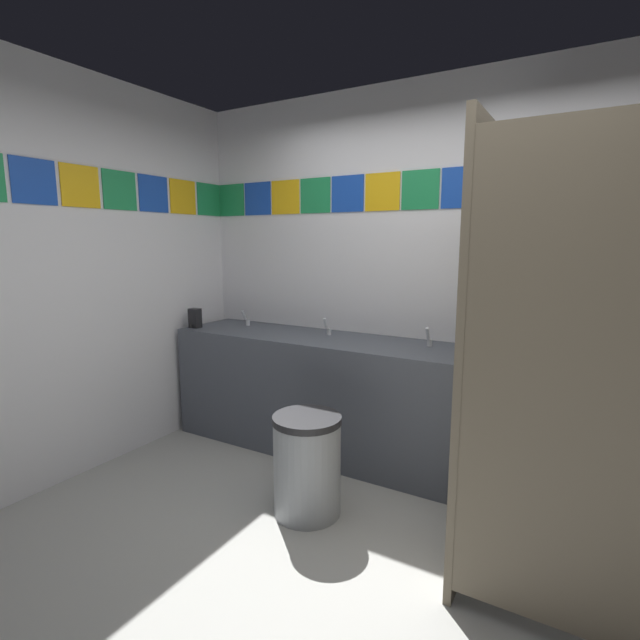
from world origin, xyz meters
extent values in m
plane|color=#9E9E99|center=(0.00, 0.00, 0.00)|extent=(8.77, 8.77, 0.00)
cube|color=silver|center=(0.00, 1.52, 1.34)|extent=(3.99, 0.08, 2.69)
cube|color=#1E8C4C|center=(-1.85, 1.48, 1.94)|extent=(0.27, 0.01, 0.27)
cube|color=#1947B7|center=(-1.57, 1.48, 1.94)|extent=(0.27, 0.01, 0.27)
cube|color=yellow|center=(-1.28, 1.48, 1.94)|extent=(0.27, 0.01, 0.27)
cube|color=#1E8C4C|center=(-1.00, 1.48, 1.94)|extent=(0.27, 0.01, 0.27)
cube|color=#1947B7|center=(-0.71, 1.48, 1.94)|extent=(0.27, 0.01, 0.27)
cube|color=yellow|center=(-0.43, 1.48, 1.94)|extent=(0.27, 0.01, 0.27)
cube|color=#1E8C4C|center=(-0.14, 1.48, 1.94)|extent=(0.27, 0.01, 0.27)
cube|color=#1947B7|center=(0.14, 1.48, 1.94)|extent=(0.27, 0.01, 0.27)
cube|color=yellow|center=(0.43, 1.48, 1.94)|extent=(0.27, 0.01, 0.27)
cube|color=#1E8C4C|center=(0.71, 1.48, 1.94)|extent=(0.27, 0.01, 0.27)
cube|color=#1947B7|center=(1.00, 1.48, 1.94)|extent=(0.27, 0.01, 0.27)
cube|color=silver|center=(-2.03, 0.00, 1.34)|extent=(0.08, 2.97, 2.69)
cube|color=#1947B7|center=(-1.99, -0.15, 1.94)|extent=(0.01, 0.27, 0.27)
cube|color=yellow|center=(-1.99, 0.15, 1.94)|extent=(0.01, 0.27, 0.27)
cube|color=#1E8C4C|center=(-1.99, 0.45, 1.94)|extent=(0.01, 0.27, 0.27)
cube|color=#1947B7|center=(-1.99, 0.74, 1.94)|extent=(0.01, 0.27, 0.27)
cube|color=yellow|center=(-1.99, 1.04, 1.94)|extent=(0.01, 0.27, 0.27)
cube|color=#1E8C4C|center=(-1.99, 1.34, 1.94)|extent=(0.01, 0.27, 0.27)
cube|color=#4C515B|center=(-0.76, 1.18, 0.44)|extent=(2.36, 0.61, 0.88)
cube|color=#4C515B|center=(-0.76, 1.47, 0.84)|extent=(2.36, 0.03, 0.08)
cylinder|color=#E6EAC8|center=(-1.55, 1.15, 0.82)|extent=(0.34, 0.34, 0.10)
cylinder|color=#E6EAC8|center=(-0.76, 1.15, 0.82)|extent=(0.34, 0.34, 0.10)
cylinder|color=#E6EAC8|center=(0.03, 1.15, 0.82)|extent=(0.34, 0.34, 0.10)
cylinder|color=silver|center=(-1.55, 1.29, 0.90)|extent=(0.04, 0.04, 0.05)
cylinder|color=silver|center=(-1.55, 1.24, 0.97)|extent=(0.02, 0.06, 0.09)
cylinder|color=silver|center=(-0.76, 1.29, 0.90)|extent=(0.04, 0.04, 0.05)
cylinder|color=silver|center=(-0.76, 1.24, 0.97)|extent=(0.02, 0.06, 0.09)
cylinder|color=silver|center=(0.03, 1.29, 0.90)|extent=(0.04, 0.04, 0.05)
cylinder|color=silver|center=(0.03, 1.24, 0.97)|extent=(0.02, 0.06, 0.09)
cube|color=black|center=(-1.86, 0.99, 0.96)|extent=(0.09, 0.07, 0.16)
cylinder|color=black|center=(-1.86, 0.95, 0.90)|extent=(0.02, 0.02, 0.03)
cube|color=#726651|center=(0.52, 0.77, 1.05)|extent=(0.04, 1.42, 2.10)
cube|color=#726651|center=(0.97, 0.08, 1.05)|extent=(0.90, 0.04, 1.93)
cylinder|color=silver|center=(0.54, 0.08, 1.15)|extent=(0.02, 0.02, 0.10)
cylinder|color=white|center=(1.14, 1.07, 0.20)|extent=(0.38, 0.38, 0.40)
torus|color=white|center=(1.14, 1.07, 0.42)|extent=(0.39, 0.39, 0.05)
cube|color=white|center=(1.14, 1.28, 0.57)|extent=(0.34, 0.17, 0.34)
cylinder|color=#999EA3|center=(-0.40, 0.38, 0.28)|extent=(0.39, 0.39, 0.56)
cylinder|color=#262628|center=(-0.40, 0.38, 0.58)|extent=(0.40, 0.40, 0.04)
camera|label=1|loc=(0.97, -1.81, 1.59)|focal=26.57mm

